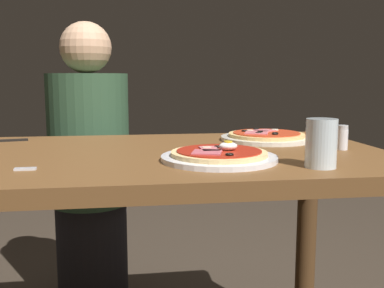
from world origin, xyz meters
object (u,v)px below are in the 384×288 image
(diner_person, at_px, (90,178))
(dining_table, at_px, (158,199))
(pizza_foreground, at_px, (219,156))
(salt_shaker, at_px, (342,138))
(pizza_across_left, at_px, (266,137))
(water_glass_near, at_px, (321,147))

(diner_person, bearing_deg, dining_table, 109.66)
(pizza_foreground, height_order, salt_shaker, salt_shaker)
(pizza_across_left, bearing_deg, pizza_foreground, -124.06)
(dining_table, height_order, water_glass_near, water_glass_near)
(pizza_across_left, height_order, salt_shaker, salt_shaker)
(dining_table, distance_m, diner_person, 0.70)
(dining_table, relative_size, diner_person, 1.04)
(dining_table, xyz_separation_m, diner_person, (-0.23, 0.65, -0.08))
(pizza_foreground, bearing_deg, dining_table, 132.37)
(pizza_foreground, relative_size, salt_shaker, 4.12)
(pizza_across_left, relative_size, diner_person, 0.24)
(dining_table, relative_size, pizza_foreground, 4.45)
(water_glass_near, bearing_deg, dining_table, 142.51)
(dining_table, height_order, pizza_foreground, pizza_foreground)
(dining_table, xyz_separation_m, salt_shaker, (0.50, -0.04, 0.16))
(pizza_across_left, xyz_separation_m, salt_shaker, (0.15, -0.21, 0.02))
(dining_table, bearing_deg, pizza_across_left, 26.08)
(salt_shaker, bearing_deg, dining_table, 175.84)
(pizza_foreground, bearing_deg, diner_person, 114.71)
(salt_shaker, bearing_deg, pizza_foreground, -162.96)
(pizza_foreground, relative_size, diner_person, 0.23)
(water_glass_near, bearing_deg, salt_shaker, 54.12)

